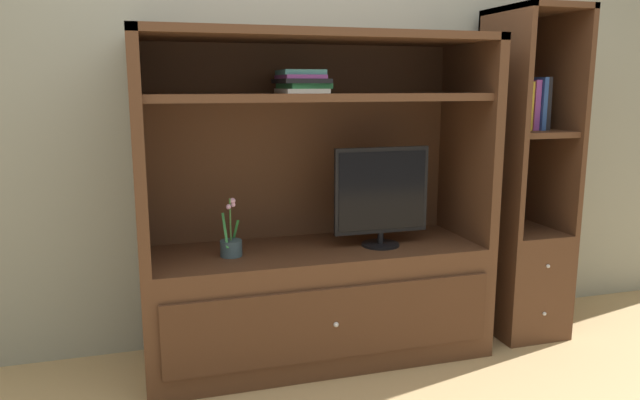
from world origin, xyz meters
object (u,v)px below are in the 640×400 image
(tv_monitor, at_px, (381,195))
(potted_plant, at_px, (231,245))
(magazine_stack, at_px, (301,82))
(media_console, at_px, (317,261))
(bookshelf_tall, at_px, (521,226))
(upright_book_row, at_px, (527,106))

(tv_monitor, distance_m, potted_plant, 0.78)
(magazine_stack, bearing_deg, potted_plant, -174.99)
(media_console, distance_m, tv_monitor, 0.46)
(media_console, distance_m, magazine_stack, 0.89)
(tv_monitor, distance_m, bookshelf_tall, 0.90)
(tv_monitor, xyz_separation_m, potted_plant, (-0.75, 0.03, -0.21))
(potted_plant, xyz_separation_m, upright_book_row, (1.59, 0.03, 0.63))
(potted_plant, bearing_deg, media_console, 4.90)
(magazine_stack, relative_size, bookshelf_tall, 0.20)
(media_console, distance_m, bookshelf_tall, 1.19)
(magazine_stack, xyz_separation_m, bookshelf_tall, (1.26, 0.01, -0.78))
(magazine_stack, distance_m, bookshelf_tall, 1.48)
(magazine_stack, bearing_deg, tv_monitor, -9.16)
(bookshelf_tall, relative_size, upright_book_row, 6.35)
(potted_plant, height_order, bookshelf_tall, bookshelf_tall)
(upright_book_row, bearing_deg, potted_plant, -179.00)
(bookshelf_tall, bearing_deg, upright_book_row, -153.26)
(potted_plant, xyz_separation_m, magazine_stack, (0.35, 0.03, 0.76))
(tv_monitor, bearing_deg, magazine_stack, 170.84)
(bookshelf_tall, height_order, upright_book_row, bookshelf_tall)
(potted_plant, distance_m, magazine_stack, 0.84)
(upright_book_row, bearing_deg, bookshelf_tall, 26.74)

